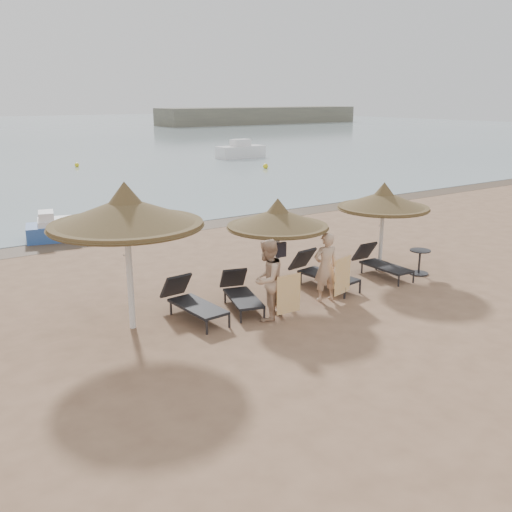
{
  "coord_description": "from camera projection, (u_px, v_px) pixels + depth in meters",
  "views": [
    {
      "loc": [
        -8.02,
        -10.08,
        4.94
      ],
      "look_at": [
        -0.26,
        1.2,
        1.1
      ],
      "focal_mm": 40.0,
      "sensor_mm": 36.0,
      "label": 1
    }
  ],
  "objects": [
    {
      "name": "bag_patterned",
      "position": [
        273.0,
        244.0,
        14.44
      ],
      "size": [
        0.34,
        0.22,
        0.41
      ],
      "rotation": [
        0.0,
        0.0,
        0.39
      ],
      "color": "white",
      "rests_on": "ground"
    },
    {
      "name": "buoy_right",
      "position": [
        266.0,
        166.0,
        40.32
      ],
      "size": [
        0.37,
        0.37,
        0.37
      ],
      "primitive_type": "sphere",
      "color": "yellow",
      "rests_on": "ground"
    },
    {
      "name": "person_right",
      "position": [
        326.0,
        262.0,
        14.04
      ],
      "size": [
        1.05,
        0.81,
        2.03
      ],
      "primitive_type": "imported",
      "rotation": [
        0.0,
        0.0,
        2.9
      ],
      "color": "tan",
      "rests_on": "ground"
    },
    {
      "name": "ground",
      "position": [
        293.0,
        309.0,
        13.71
      ],
      "size": [
        160.0,
        160.0,
        0.0
      ],
      "primitive_type": "plane",
      "color": "#966E52",
      "rests_on": "ground"
    },
    {
      "name": "wet_sand_strip",
      "position": [
        137.0,
        234.0,
        21.17
      ],
      "size": [
        200.0,
        1.6,
        0.01
      ],
      "primitive_type": "cube",
      "color": "brown",
      "rests_on": "ground"
    },
    {
      "name": "towel_left",
      "position": [
        289.0,
        294.0,
        12.88
      ],
      "size": [
        0.65,
        0.04,
        0.92
      ],
      "rotation": [
        0.0,
        0.0,
        -0.03
      ],
      "color": "orange",
      "rests_on": "ground"
    },
    {
      "name": "towel_right",
      "position": [
        343.0,
        276.0,
        14.13
      ],
      "size": [
        0.66,
        0.17,
        0.94
      ],
      "rotation": [
        0.0,
        0.0,
        0.23
      ],
      "color": "orange",
      "rests_on": "ground"
    },
    {
      "name": "palapa_right",
      "position": [
        384.0,
        201.0,
        16.25
      ],
      "size": [
        2.63,
        2.63,
        2.61
      ],
      "rotation": [
        0.0,
        0.0,
        -0.22
      ],
      "color": "silver",
      "rests_on": "ground"
    },
    {
      "name": "lounger_near_left",
      "position": [
        240.0,
        292.0,
        13.78
      ],
      "size": [
        1.13,
        1.96,
        0.83
      ],
      "rotation": [
        0.0,
        0.0,
        -0.29
      ],
      "color": "#28282C",
      "rests_on": "ground"
    },
    {
      "name": "lounger_far_left",
      "position": [
        191.0,
        300.0,
        13.15
      ],
      "size": [
        0.81,
        2.04,
        0.89
      ],
      "rotation": [
        0.0,
        0.0,
        0.07
      ],
      "color": "#28282C",
      "rests_on": "ground"
    },
    {
      "name": "lounger_near_right",
      "position": [
        321.0,
        271.0,
        15.32
      ],
      "size": [
        0.93,
        2.12,
        0.92
      ],
      "rotation": [
        0.0,
        0.0,
        0.12
      ],
      "color": "#28282C",
      "rests_on": "ground"
    },
    {
      "name": "person_left",
      "position": [
        267.0,
        274.0,
        12.84
      ],
      "size": [
        1.19,
        1.04,
        2.18
      ],
      "primitive_type": "imported",
      "rotation": [
        0.0,
        0.0,
        3.63
      ],
      "color": "tan",
      "rests_on": "ground"
    },
    {
      "name": "side_table",
      "position": [
        419.0,
        263.0,
        16.35
      ],
      "size": [
        0.59,
        0.59,
        0.72
      ],
      "rotation": [
        0.0,
        0.0,
        0.17
      ],
      "color": "#28282C",
      "rests_on": "ground"
    },
    {
      "name": "buoy_mid",
      "position": [
        77.0,
        165.0,
        41.22
      ],
      "size": [
        0.32,
        0.32,
        0.32
      ],
      "primitive_type": "sphere",
      "color": "yellow",
      "rests_on": "ground"
    },
    {
      "name": "palapa_center",
      "position": [
        278.0,
        219.0,
        14.11
      ],
      "size": [
        2.56,
        2.56,
        2.54
      ],
      "rotation": [
        0.0,
        0.0,
        0.37
      ],
      "color": "silver",
      "rests_on": "ground"
    },
    {
      "name": "lounger_far_right",
      "position": [
        380.0,
        262.0,
        16.23
      ],
      "size": [
        0.7,
        1.93,
        0.85
      ],
      "rotation": [
        0.0,
        0.0,
        -0.03
      ],
      "color": "#28282C",
      "rests_on": "ground"
    },
    {
      "name": "pedal_boat",
      "position": [
        59.0,
        229.0,
        20.34
      ],
      "size": [
        2.47,
        1.81,
        1.04
      ],
      "rotation": [
        0.0,
        0.0,
        -0.24
      ],
      "color": "#2E549F",
      "rests_on": "ground"
    },
    {
      "name": "bag_dark",
      "position": [
        281.0,
        250.0,
        14.19
      ],
      "size": [
        0.27,
        0.11,
        0.37
      ],
      "rotation": [
        0.0,
        0.0,
        -0.08
      ],
      "color": "black",
      "rests_on": "ground"
    },
    {
      "name": "palapa_left",
      "position": [
        126.0,
        213.0,
        11.93
      ],
      "size": [
        3.28,
        3.28,
        3.25
      ],
      "rotation": [
        0.0,
        0.0,
        0.3
      ],
      "color": "silver",
      "rests_on": "ground"
    }
  ]
}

